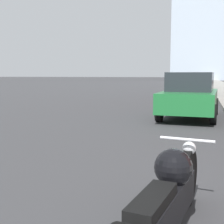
% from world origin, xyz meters
% --- Properties ---
extents(motorcycle, '(0.72, 2.73, 0.84)m').
position_xyz_m(motorcycle, '(2.41, 4.81, 0.42)').
color(motorcycle, black).
rests_on(motorcycle, ground_plane).
extents(parked_car_green, '(2.08, 4.33, 1.63)m').
position_xyz_m(parked_car_green, '(2.28, 13.58, 0.81)').
color(parked_car_green, '#1E6B33').
rests_on(parked_car_green, ground_plane).
extents(parked_car_blue, '(2.09, 4.50, 1.66)m').
position_xyz_m(parked_car_blue, '(2.32, 25.59, 0.82)').
color(parked_car_blue, '#1E3899').
rests_on(parked_car_blue, ground_plane).
extents(parked_car_black, '(2.16, 3.97, 1.71)m').
position_xyz_m(parked_car_black, '(2.27, 38.55, 0.84)').
color(parked_car_black, black).
rests_on(parked_car_black, ground_plane).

